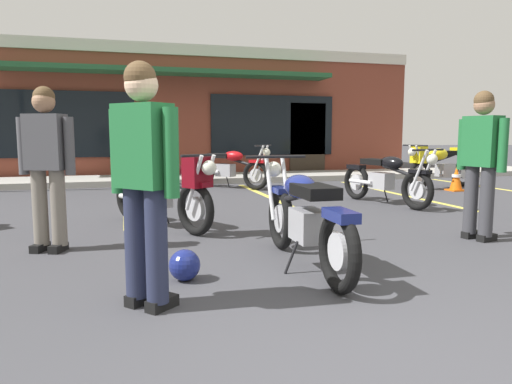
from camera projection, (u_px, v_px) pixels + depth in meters
ground_plane at (251, 241)px, 5.34m from camera, size 80.00×80.00×0.00m
sidewalk_kerb at (179, 179)px, 12.02m from camera, size 22.00×1.80×0.14m
brick_storefront_building at (165, 115)px, 15.26m from camera, size 14.21×5.92×3.61m
painted_stall_lines at (202, 201)px, 8.59m from camera, size 13.30×4.80×0.01m
motorcycle_foreground_classic at (305, 216)px, 4.27m from camera, size 0.66×2.11×0.98m
motorcycle_red_sportbike at (386, 178)px, 8.07m from camera, size 0.87×2.08×0.98m
motorcycle_black_cruiser at (165, 187)px, 6.00m from camera, size 1.32×1.88×0.98m
motorcycle_blue_standard at (229, 168)px, 10.53m from camera, size 1.60×1.70×0.98m
motorcycle_green_cafe_racer at (439, 165)px, 10.51m from camera, size 2.08×0.87×0.98m
person_in_black_shirt at (144, 171)px, 3.18m from camera, size 0.47×0.51×1.68m
person_in_shorts_foreground at (47, 159)px, 4.80m from camera, size 0.59×0.38×1.68m
person_by_back_row at (481, 156)px, 5.30m from camera, size 0.34×0.61×1.68m
helmet_on_pavement at (185, 265)px, 3.90m from camera, size 0.26×0.26×0.26m
traffic_cone at (456, 179)px, 10.08m from camera, size 0.34×0.34×0.53m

